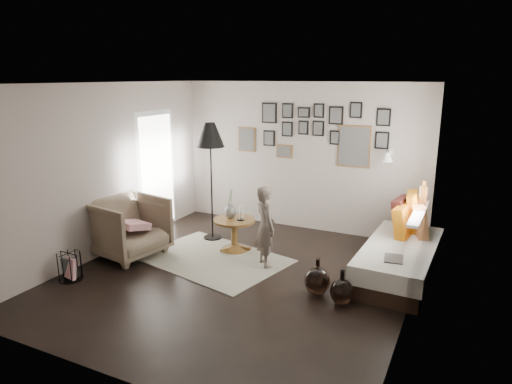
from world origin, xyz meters
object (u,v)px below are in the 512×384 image
at_px(armchair, 129,227).
at_px(floor_lamp, 210,139).
at_px(daybed, 401,253).
at_px(child, 265,227).
at_px(magazine_basket, 70,267).
at_px(pedestal_table, 235,236).
at_px(vase, 230,209).
at_px(demijohn_large, 317,281).
at_px(demijohn_small, 342,292).

relative_size(armchair, floor_lamp, 0.51).
xyz_separation_m(daybed, child, (-1.81, -0.55, 0.29)).
relative_size(armchair, magazine_basket, 2.62).
bearing_deg(pedestal_table, magazine_basket, -127.93).
xyz_separation_m(vase, daybed, (2.58, 0.19, -0.35)).
xyz_separation_m(armchair, demijohn_large, (3.01, 0.00, -0.26)).
height_order(daybed, magazine_basket, daybed).
distance_m(daybed, demijohn_large, 1.38).
relative_size(armchair, child, 0.83).
relative_size(magazine_basket, demijohn_small, 0.86).
relative_size(floor_lamp, child, 1.65).
bearing_deg(child, floor_lamp, 16.57).
bearing_deg(demijohn_small, child, 153.56).
bearing_deg(child, vase, 18.38).
bearing_deg(floor_lamp, demijohn_large, -27.76).
xyz_separation_m(daybed, magazine_basket, (-4.00, -2.13, -0.12)).
bearing_deg(demijohn_small, demijohn_large, 161.08).
bearing_deg(pedestal_table, child, -26.22).
bearing_deg(pedestal_table, vase, 165.96).
bearing_deg(pedestal_table, demijohn_large, -27.82).
bearing_deg(demijohn_small, floor_lamp, 153.36).
height_order(pedestal_table, child, child).
xyz_separation_m(magazine_basket, demijohn_large, (3.15, 1.04, 0.00)).
height_order(vase, demijohn_large, vase).
bearing_deg(demijohn_small, magazine_basket, -165.23).
bearing_deg(vase, armchair, -144.75).
distance_m(vase, demijohn_small, 2.37).
bearing_deg(demijohn_small, daybed, 67.82).
distance_m(daybed, armchair, 4.01).
distance_m(daybed, child, 1.92).
relative_size(daybed, child, 1.79).
xyz_separation_m(pedestal_table, child, (0.69, -0.34, 0.36)).
xyz_separation_m(daybed, floor_lamp, (-3.10, 0.10, 1.39)).
xyz_separation_m(vase, child, (0.77, -0.36, -0.07)).
bearing_deg(floor_lamp, magazine_basket, -111.98).
bearing_deg(floor_lamp, armchair, -122.47).
bearing_deg(demijohn_large, daybed, 52.25).
distance_m(armchair, magazine_basket, 1.08).
bearing_deg(pedestal_table, demijohn_small, -26.36).
relative_size(pedestal_table, daybed, 0.31).
height_order(armchair, child, child).
height_order(vase, floor_lamp, floor_lamp).
distance_m(vase, child, 0.85).
distance_m(floor_lamp, magazine_basket, 2.84).
height_order(floor_lamp, child, floor_lamp).
distance_m(armchair, child, 2.12).
distance_m(magazine_basket, demijohn_large, 3.32).
bearing_deg(demijohn_large, pedestal_table, 152.18).
bearing_deg(armchair, pedestal_table, -46.78).
height_order(floor_lamp, demijohn_large, floor_lamp).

